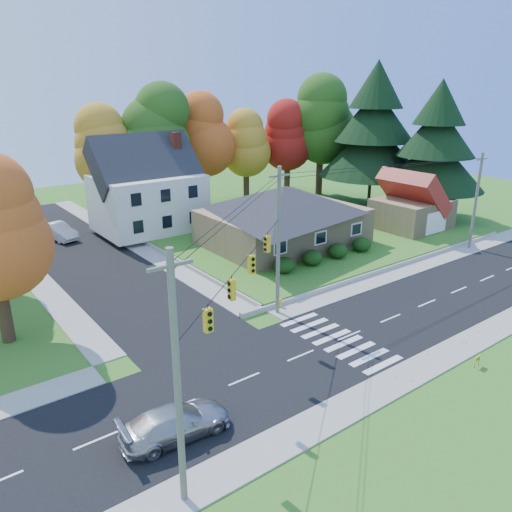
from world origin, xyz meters
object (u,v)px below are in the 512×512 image
(white_car, at_px, (58,231))
(fire_hydrant, at_px, (281,303))
(ranch_house, at_px, (283,214))
(silver_sedan, at_px, (176,422))

(white_car, bearing_deg, fire_hydrant, -87.85)
(white_car, height_order, fire_hydrant, white_car)
(ranch_house, distance_m, silver_sedan, 27.70)
(ranch_house, height_order, fire_hydrant, ranch_house)
(silver_sedan, relative_size, fire_hydrant, 7.03)
(ranch_house, relative_size, white_car, 2.92)
(ranch_house, distance_m, fire_hydrant, 13.87)
(silver_sedan, xyz_separation_m, white_car, (4.75, 33.33, 0.10))
(ranch_house, xyz_separation_m, fire_hydrant, (-8.81, -10.30, -2.93))
(silver_sedan, xyz_separation_m, fire_hydrant, (12.22, 7.55, -0.40))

